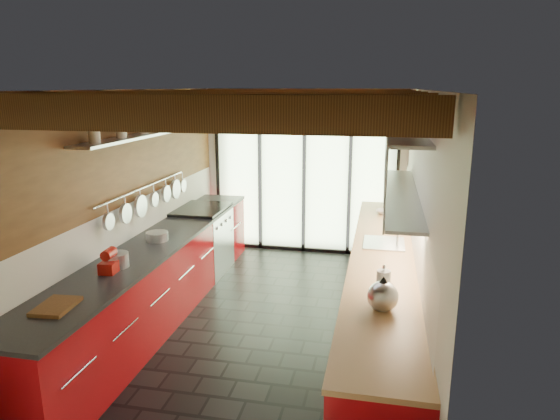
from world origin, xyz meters
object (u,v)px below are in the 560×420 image
(paper_towel, at_px, (383,286))
(kettle, at_px, (383,294))
(soap_bottle, at_px, (383,283))
(stand_mixer, at_px, (111,262))
(bowl, at_px, (384,212))

(paper_towel, bearing_deg, kettle, -90.00)
(paper_towel, xyz_separation_m, soap_bottle, (0.00, 0.18, -0.04))
(stand_mixer, bearing_deg, kettle, -7.61)
(soap_bottle, relative_size, bowl, 0.77)
(kettle, height_order, paper_towel, paper_towel)
(stand_mixer, xyz_separation_m, bowl, (2.54, 2.77, -0.06))
(kettle, xyz_separation_m, bowl, (0.00, 3.11, -0.10))
(soap_bottle, xyz_separation_m, bowl, (0.00, 2.76, -0.06))
(stand_mixer, height_order, paper_towel, paper_towel)
(stand_mixer, height_order, kettle, kettle)
(bowl, bearing_deg, kettle, -90.00)
(soap_bottle, bearing_deg, kettle, -90.00)
(kettle, height_order, bowl, kettle)
(kettle, bearing_deg, stand_mixer, 172.39)
(bowl, bearing_deg, paper_towel, -90.00)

